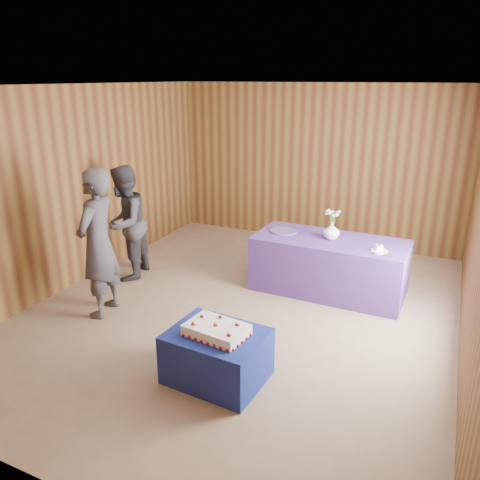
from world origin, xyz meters
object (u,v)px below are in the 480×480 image
Objects in this scene: serving_table at (329,265)px; sheet_cake at (216,330)px; cake_table at (217,356)px; guest_right at (125,223)px; vase at (332,231)px; guest_left at (98,244)px.

sheet_cake is at bearing -99.24° from serving_table.
cake_table is at bearing -99.66° from serving_table.
guest_right reaches higher than serving_table.
vase is 0.12× the size of guest_left.
sheet_cake is (-0.45, -2.42, 0.18)m from serving_table.
vase is 2.88m from guest_right.
sheet_cake is 0.35× the size of guest_left.
serving_table is at bearing 83.15° from cake_table.
serving_table is 0.49m from vase.
vase is at bearing 81.15° from serving_table.
serving_table is at bearing 86.82° from sheet_cake.
cake_table is at bearing 40.81° from guest_right.
guest_left is (-2.36, -1.78, 0.53)m from serving_table.
vase is 2.97m from guest_left.
guest_right is (-2.78, -0.77, -0.04)m from vase.
cake_table is 0.55× the size of guest_right.
cake_table is 2.10m from guest_left.
guest_left reaches higher than sheet_cake.
guest_left is at bearing 168.80° from sheet_cake.
sheet_cake is at bearing 40.54° from guest_right.
serving_table is 3.00m from guest_left.
cake_table is 0.45× the size of serving_table.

